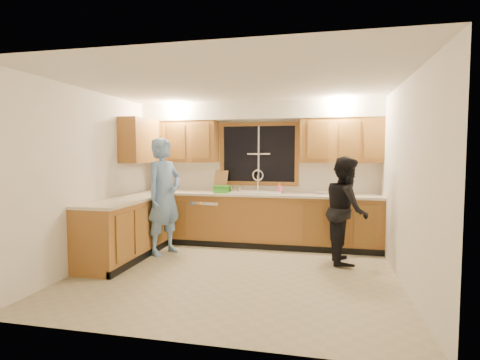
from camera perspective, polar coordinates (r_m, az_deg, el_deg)
name	(u,v)px	position (r m, az deg, el deg)	size (l,w,h in m)	color
floor	(235,273)	(5.18, -0.74, -14.02)	(4.20, 4.20, 0.00)	#B4AA8B
ceiling	(235,84)	(5.00, -0.77, 14.35)	(4.20, 4.20, 0.00)	white
wall_back	(259,173)	(6.80, 2.87, 1.04)	(4.20, 4.20, 0.00)	white
wall_left	(93,178)	(5.78, -21.47, 0.24)	(3.80, 3.80, 0.00)	white
wall_right	(405,183)	(4.91, 23.88, -0.44)	(3.80, 3.80, 0.00)	white
base_cabinets_back	(256,220)	(6.59, 2.41, -6.14)	(4.20, 0.60, 0.88)	#A66C30
base_cabinets_left	(126,230)	(6.02, -17.02, -7.29)	(0.60, 1.90, 0.88)	#A66C30
countertop_back	(256,194)	(6.51, 2.40, -2.18)	(4.20, 0.63, 0.04)	beige
countertop_left	(126,200)	(5.95, -16.98, -2.94)	(0.63, 1.90, 0.04)	beige
upper_cabinets_left	(181,142)	(7.01, -8.97, 5.78)	(1.35, 0.33, 0.75)	#A66C30
upper_cabinets_right	(341,141)	(6.54, 15.12, 5.83)	(1.35, 0.33, 0.75)	#A66C30
upper_cabinets_return	(140,141)	(6.66, -15.02, 5.79)	(0.33, 0.90, 0.75)	#A66C30
soffit	(257,111)	(6.66, 2.65, 10.46)	(4.20, 0.35, 0.30)	white
window_frame	(259,154)	(6.78, 2.87, 3.99)	(1.44, 0.03, 1.14)	black
sink	(256,196)	(6.54, 2.43, -2.47)	(0.86, 0.52, 0.57)	white
dishwasher	(209,220)	(6.78, -4.73, -6.12)	(0.60, 0.56, 0.82)	white
stove	(105,237)	(5.54, -19.93, -8.22)	(0.58, 0.75, 0.90)	white
man	(164,196)	(6.09, -11.47, -2.43)	(0.68, 0.44, 1.85)	#6A93C8
woman	(346,210)	(5.71, 15.86, -4.38)	(0.76, 0.59, 1.57)	black
knife_block	(163,184)	(7.10, -11.64, -0.62)	(0.13, 0.11, 0.24)	olive
cutting_board	(221,181)	(6.87, -2.96, -0.10)	(0.29, 0.02, 0.38)	tan
dish_crate	(222,189)	(6.57, -2.75, -1.41)	(0.26, 0.25, 0.12)	green
soap_bottle	(280,188)	(6.56, 6.08, -1.22)	(0.08, 0.08, 0.17)	pink
bowl	(322,193)	(6.49, 12.33, -1.90)	(0.20, 0.20, 0.05)	silver
can_left	(232,190)	(6.53, -1.27, -1.47)	(0.06, 0.06, 0.12)	#C0B594
can_right	(239,190)	(6.49, -0.13, -1.54)	(0.06, 0.06, 0.11)	#C0B594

